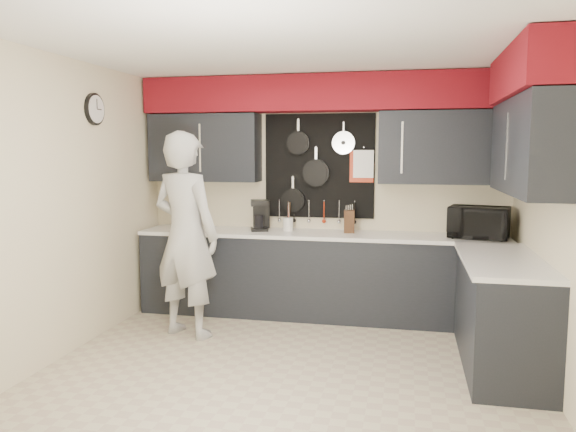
% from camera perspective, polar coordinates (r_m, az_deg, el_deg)
% --- Properties ---
extents(ground, '(4.00, 4.00, 0.00)m').
position_cam_1_polar(ground, '(4.88, 0.42, -14.90)').
color(ground, '#BDB493').
rests_on(ground, ground).
extents(back_wall_assembly, '(4.00, 0.36, 2.60)m').
position_cam_1_polar(back_wall_assembly, '(6.12, 3.58, 8.66)').
color(back_wall_assembly, beige).
rests_on(back_wall_assembly, ground).
extents(right_wall_assembly, '(0.36, 3.50, 2.60)m').
position_cam_1_polar(right_wall_assembly, '(4.80, 23.55, 7.90)').
color(right_wall_assembly, beige).
rests_on(right_wall_assembly, ground).
extents(left_wall_assembly, '(0.05, 3.50, 2.60)m').
position_cam_1_polar(left_wall_assembly, '(5.34, -20.97, 1.30)').
color(left_wall_assembly, beige).
rests_on(left_wall_assembly, ground).
extents(base_cabinets, '(3.95, 2.20, 0.92)m').
position_cam_1_polar(base_cabinets, '(5.75, 7.55, -6.84)').
color(base_cabinets, black).
rests_on(base_cabinets, ground).
extents(microwave, '(0.65, 0.51, 0.32)m').
position_cam_1_polar(microwave, '(5.94, 18.81, -0.61)').
color(microwave, black).
rests_on(microwave, base_cabinets).
extents(knife_block, '(0.12, 0.12, 0.24)m').
position_cam_1_polar(knife_block, '(6.03, 6.23, -0.56)').
color(knife_block, '#3D2613').
rests_on(knife_block, base_cabinets).
extents(utensil_crock, '(0.11, 0.11, 0.14)m').
position_cam_1_polar(utensil_crock, '(6.14, 0.01, -0.84)').
color(utensil_crock, white).
rests_on(utensil_crock, base_cabinets).
extents(coffee_maker, '(0.24, 0.27, 0.34)m').
position_cam_1_polar(coffee_maker, '(6.18, -2.86, 0.15)').
color(coffee_maker, black).
rests_on(coffee_maker, base_cabinets).
extents(person, '(0.83, 0.67, 1.98)m').
position_cam_1_polar(person, '(5.47, -10.35, -1.90)').
color(person, '#AFB0AD').
rests_on(person, ground).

